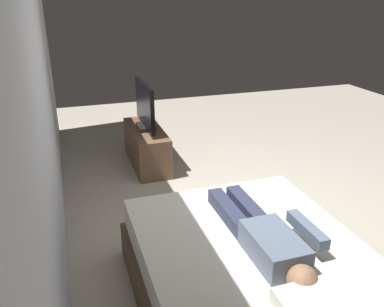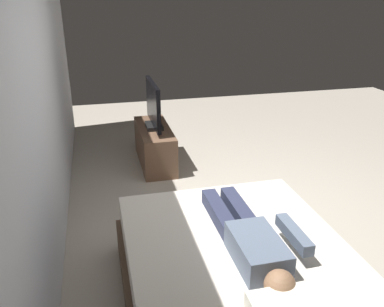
# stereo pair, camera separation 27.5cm
# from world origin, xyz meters

# --- Properties ---
(ground_plane) EXTENTS (10.00, 10.00, 0.00)m
(ground_plane) POSITION_xyz_m (0.00, 0.00, 0.00)
(ground_plane) COLOR #ADA393
(back_wall) EXTENTS (6.40, 0.10, 2.80)m
(back_wall) POSITION_xyz_m (0.40, 1.83, 1.40)
(back_wall) COLOR silver
(back_wall) RESTS_ON ground
(bed) EXTENTS (2.04, 1.56, 0.54)m
(bed) POSITION_xyz_m (-1.03, 0.54, 0.26)
(bed) COLOR brown
(bed) RESTS_ON ground
(person) EXTENTS (1.26, 0.46, 0.18)m
(person) POSITION_xyz_m (-1.00, 0.47, 0.62)
(person) COLOR slate
(person) RESTS_ON bed
(remote) EXTENTS (0.15, 0.04, 0.02)m
(remote) POSITION_xyz_m (-0.85, 0.07, 0.55)
(remote) COLOR black
(remote) RESTS_ON bed
(tv_stand) EXTENTS (1.10, 0.40, 0.50)m
(tv_stand) POSITION_xyz_m (1.80, 0.69, 0.25)
(tv_stand) COLOR brown
(tv_stand) RESTS_ON ground
(tv) EXTENTS (0.88, 0.20, 0.59)m
(tv) POSITION_xyz_m (1.80, 0.69, 0.78)
(tv) COLOR black
(tv) RESTS_ON tv_stand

